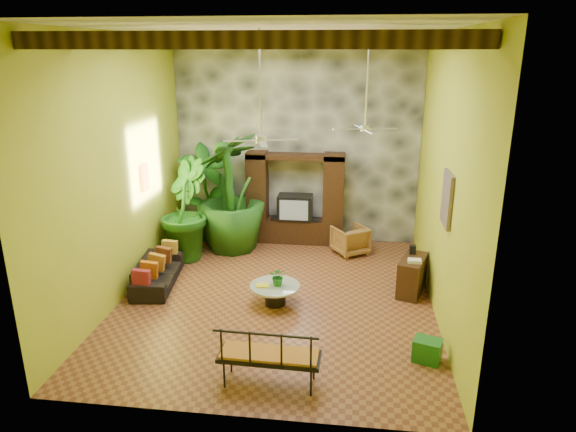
# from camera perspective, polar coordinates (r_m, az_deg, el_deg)

# --- Properties ---
(ground) EXTENTS (7.00, 7.00, 0.00)m
(ground) POSITION_cam_1_polar(r_m,az_deg,el_deg) (10.28, -1.21, -9.01)
(ground) COLOR brown
(ground) RESTS_ON ground
(ceiling) EXTENTS (6.00, 7.00, 0.02)m
(ceiling) POSITION_cam_1_polar(r_m,az_deg,el_deg) (9.17, -1.43, 20.07)
(ceiling) COLOR silver
(ceiling) RESTS_ON back_wall
(back_wall) EXTENTS (6.00, 0.02, 5.00)m
(back_wall) POSITION_cam_1_polar(r_m,az_deg,el_deg) (12.82, 1.01, 8.25)
(back_wall) COLOR #ACBE2B
(back_wall) RESTS_ON ground
(left_wall) EXTENTS (0.02, 7.00, 5.00)m
(left_wall) POSITION_cam_1_polar(r_m,az_deg,el_deg) (10.29, -18.14, 4.93)
(left_wall) COLOR #ACBE2B
(left_wall) RESTS_ON ground
(right_wall) EXTENTS (0.02, 7.00, 5.00)m
(right_wall) POSITION_cam_1_polar(r_m,az_deg,el_deg) (9.46, 17.01, 3.96)
(right_wall) COLOR #ACBE2B
(right_wall) RESTS_ON ground
(stone_accent_wall) EXTENTS (5.98, 0.10, 4.98)m
(stone_accent_wall) POSITION_cam_1_polar(r_m,az_deg,el_deg) (12.76, 0.98, 8.21)
(stone_accent_wall) COLOR #3A3C42
(stone_accent_wall) RESTS_ON ground
(ceiling_beams) EXTENTS (5.95, 5.36, 0.22)m
(ceiling_beams) POSITION_cam_1_polar(r_m,az_deg,el_deg) (9.16, -1.42, 18.69)
(ceiling_beams) COLOR #3D2913
(ceiling_beams) RESTS_ON ceiling
(entertainment_center) EXTENTS (2.40, 0.55, 2.30)m
(entertainment_center) POSITION_cam_1_polar(r_m,az_deg,el_deg) (12.82, 0.79, 1.20)
(entertainment_center) COLOR black
(entertainment_center) RESTS_ON ground
(ceiling_fan_front) EXTENTS (1.28, 1.28, 1.86)m
(ceiling_fan_front) POSITION_cam_1_polar(r_m,az_deg,el_deg) (8.89, -3.03, 9.79)
(ceiling_fan_front) COLOR silver
(ceiling_fan_front) RESTS_ON ceiling
(ceiling_fan_back) EXTENTS (1.28, 1.28, 1.86)m
(ceiling_fan_back) POSITION_cam_1_polar(r_m,az_deg,el_deg) (10.34, 8.62, 10.77)
(ceiling_fan_back) COLOR silver
(ceiling_fan_back) RESTS_ON ceiling
(wall_art_mask) EXTENTS (0.06, 0.32, 0.55)m
(wall_art_mask) POSITION_cam_1_polar(r_m,az_deg,el_deg) (11.25, -15.65, 4.12)
(wall_art_mask) COLOR orange
(wall_art_mask) RESTS_ON left_wall
(wall_art_painting) EXTENTS (0.06, 0.70, 0.90)m
(wall_art_painting) POSITION_cam_1_polar(r_m,az_deg,el_deg) (8.93, 17.25, 1.80)
(wall_art_painting) COLOR #244D84
(wall_art_painting) RESTS_ON right_wall
(sofa) EXTENTS (0.94, 1.91, 0.54)m
(sofa) POSITION_cam_1_polar(r_m,az_deg,el_deg) (11.04, -14.31, -6.08)
(sofa) COLOR black
(sofa) RESTS_ON ground
(wicker_armchair) EXTENTS (1.01, 1.02, 0.68)m
(wicker_armchair) POSITION_cam_1_polar(r_m,az_deg,el_deg) (12.35, 6.93, -2.66)
(wicker_armchair) COLOR brown
(wicker_armchair) RESTS_ON ground
(tall_plant_a) EXTENTS (1.58, 1.47, 2.48)m
(tall_plant_a) POSITION_cam_1_polar(r_m,az_deg,el_deg) (12.98, -9.05, 2.45)
(tall_plant_a) COLOR #1C6119
(tall_plant_a) RESTS_ON ground
(tall_plant_b) EXTENTS (1.39, 1.55, 2.34)m
(tall_plant_b) POSITION_cam_1_polar(r_m,az_deg,el_deg) (12.03, -11.52, 0.71)
(tall_plant_b) COLOR #1B5917
(tall_plant_b) RESTS_ON ground
(tall_plant_c) EXTENTS (2.12, 2.12, 2.86)m
(tall_plant_c) POSITION_cam_1_polar(r_m,az_deg,el_deg) (12.30, -6.37, 2.62)
(tall_plant_c) COLOR #1F5516
(tall_plant_c) RESTS_ON ground
(coffee_table) EXTENTS (0.96, 0.96, 0.40)m
(coffee_table) POSITION_cam_1_polar(r_m,az_deg,el_deg) (9.92, -1.45, -8.42)
(coffee_table) COLOR black
(coffee_table) RESTS_ON ground
(centerpiece_plant) EXTENTS (0.33, 0.28, 0.36)m
(centerpiece_plant) POSITION_cam_1_polar(r_m,az_deg,el_deg) (9.77, -1.08, -6.73)
(centerpiece_plant) COLOR #1C6A1E
(centerpiece_plant) RESTS_ON coffee_table
(yellow_tray) EXTENTS (0.27, 0.21, 0.03)m
(yellow_tray) POSITION_cam_1_polar(r_m,az_deg,el_deg) (9.81, -2.86, -7.74)
(yellow_tray) COLOR yellow
(yellow_tray) RESTS_ON coffee_table
(iron_bench) EXTENTS (1.49, 0.57, 0.57)m
(iron_bench) POSITION_cam_1_polar(r_m,az_deg,el_deg) (7.56, -2.18, -15.09)
(iron_bench) COLOR black
(iron_bench) RESTS_ON ground
(side_console) EXTENTS (0.69, 1.01, 0.74)m
(side_console) POSITION_cam_1_polar(r_m,az_deg,el_deg) (10.60, 13.63, -6.45)
(side_console) COLOR #392012
(side_console) RESTS_ON ground
(green_bin) EXTENTS (0.50, 0.43, 0.37)m
(green_bin) POSITION_cam_1_polar(r_m,az_deg,el_deg) (8.58, 15.21, -14.20)
(green_bin) COLOR #1E712B
(green_bin) RESTS_ON ground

